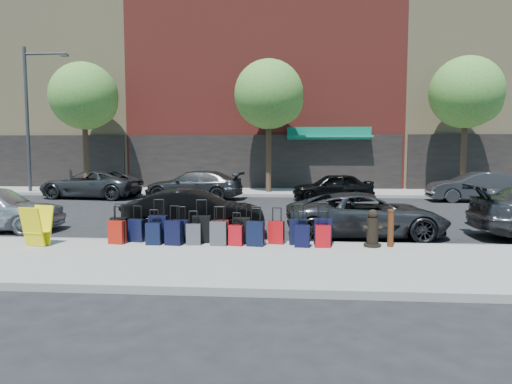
# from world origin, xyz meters

# --- Properties ---
(ground) EXTENTS (120.00, 120.00, 0.00)m
(ground) POSITION_xyz_m (0.00, 0.00, 0.00)
(ground) COLOR black
(ground) RESTS_ON ground
(sidewalk_near) EXTENTS (60.00, 4.00, 0.15)m
(sidewalk_near) POSITION_xyz_m (0.00, -6.50, 0.07)
(sidewalk_near) COLOR gray
(sidewalk_near) RESTS_ON ground
(sidewalk_far) EXTENTS (60.00, 4.00, 0.15)m
(sidewalk_far) POSITION_xyz_m (0.00, 10.00, 0.07)
(sidewalk_far) COLOR gray
(sidewalk_far) RESTS_ON ground
(curb_near) EXTENTS (60.00, 0.08, 0.15)m
(curb_near) POSITION_xyz_m (0.00, -4.48, 0.07)
(curb_near) COLOR gray
(curb_near) RESTS_ON ground
(curb_far) EXTENTS (60.00, 0.08, 0.15)m
(curb_far) POSITION_xyz_m (0.00, 7.98, 0.07)
(curb_far) COLOR gray
(curb_far) RESTS_ON ground
(building_left) EXTENTS (15.00, 12.12, 16.00)m
(building_left) POSITION_xyz_m (-16.00, 17.98, 7.98)
(building_left) COLOR #98855D
(building_left) RESTS_ON ground
(building_center) EXTENTS (17.00, 12.85, 20.00)m
(building_center) POSITION_xyz_m (0.00, 17.99, 9.98)
(building_center) COLOR maroon
(building_center) RESTS_ON ground
(building_right) EXTENTS (15.00, 12.12, 18.00)m
(building_right) POSITION_xyz_m (16.00, 17.99, 8.98)
(building_right) COLOR #98855D
(building_right) RESTS_ON ground
(tree_left) EXTENTS (3.80, 3.80, 7.27)m
(tree_left) POSITION_xyz_m (-9.86, 9.50, 5.41)
(tree_left) COLOR black
(tree_left) RESTS_ON sidewalk_far
(tree_center) EXTENTS (3.80, 3.80, 7.27)m
(tree_center) POSITION_xyz_m (0.64, 9.50, 5.41)
(tree_center) COLOR black
(tree_center) RESTS_ON sidewalk_far
(tree_right) EXTENTS (3.80, 3.80, 7.27)m
(tree_right) POSITION_xyz_m (11.14, 9.50, 5.41)
(tree_right) COLOR black
(tree_right) RESTS_ON sidewalk_far
(streetlight) EXTENTS (2.59, 0.18, 8.00)m
(streetlight) POSITION_xyz_m (-12.80, 8.80, 4.66)
(streetlight) COLOR #333338
(streetlight) RESTS_ON sidewalk_far
(suitcase_front_0) EXTENTS (0.40, 0.22, 0.96)m
(suitcase_front_0) POSITION_xyz_m (-2.56, -4.75, 0.45)
(suitcase_front_0) COLOR black
(suitcase_front_0) RESTS_ON sidewalk_near
(suitcase_front_1) EXTENTS (0.41, 0.27, 0.91)m
(suitcase_front_1) POSITION_xyz_m (-2.08, -4.81, 0.44)
(suitcase_front_1) COLOR black
(suitcase_front_1) RESTS_ON sidewalk_near
(suitcase_front_2) EXTENTS (0.45, 0.25, 1.08)m
(suitcase_front_2) POSITION_xyz_m (-1.51, -4.85, 0.49)
(suitcase_front_2) COLOR black
(suitcase_front_2) RESTS_ON sidewalk_near
(suitcase_front_3) EXTENTS (0.38, 0.22, 0.90)m
(suitcase_front_3) POSITION_xyz_m (-0.96, -4.77, 0.43)
(suitcase_front_3) COLOR black
(suitcase_front_3) RESTS_ON sidewalk_near
(suitcase_front_4) EXTENTS (0.47, 0.29, 1.07)m
(suitcase_front_4) POSITION_xyz_m (-0.43, -4.79, 0.49)
(suitcase_front_4) COLOR black
(suitcase_front_4) RESTS_ON sidewalk_near
(suitcase_front_5) EXTENTS (0.41, 0.26, 0.92)m
(suitcase_front_5) POSITION_xyz_m (0.06, -4.83, 0.44)
(suitcase_front_5) COLOR maroon
(suitcase_front_5) RESTS_ON sidewalk_near
(suitcase_front_6) EXTENTS (0.43, 0.24, 1.03)m
(suitcase_front_6) POSITION_xyz_m (0.57, -4.82, 0.47)
(suitcase_front_6) COLOR black
(suitcase_front_6) RESTS_ON sidewalk_near
(suitcase_front_7) EXTENTS (0.37, 0.22, 0.88)m
(suitcase_front_7) POSITION_xyz_m (0.92, -4.85, 0.43)
(suitcase_front_7) COLOR black
(suitcase_front_7) RESTS_ON sidewalk_near
(suitcase_front_8) EXTENTS (0.40, 0.26, 0.90)m
(suitcase_front_8) POSITION_xyz_m (1.43, -4.80, 0.43)
(suitcase_front_8) COLOR #B30B10
(suitcase_front_8) RESTS_ON sidewalk_near
(suitcase_front_9) EXTENTS (0.42, 0.24, 0.99)m
(suitcase_front_9) POSITION_xyz_m (1.97, -4.84, 0.46)
(suitcase_front_9) COLOR black
(suitcase_front_9) RESTS_ON sidewalk_near
(suitcase_front_10) EXTENTS (0.44, 0.26, 1.03)m
(suitcase_front_10) POSITION_xyz_m (2.57, -4.79, 0.47)
(suitcase_front_10) COLOR black
(suitcase_front_10) RESTS_ON sidewalk_near
(suitcase_back_0) EXTENTS (0.42, 0.28, 0.92)m
(suitcase_back_0) POSITION_xyz_m (-2.48, -5.10, 0.44)
(suitcase_back_0) COLOR #A5170A
(suitcase_back_0) RESTS_ON sidewalk_near
(suitcase_back_2) EXTENTS (0.36, 0.21, 0.86)m
(suitcase_back_2) POSITION_xyz_m (-1.54, -5.15, 0.42)
(suitcase_back_2) COLOR black
(suitcase_back_2) RESTS_ON sidewalk_near
(suitcase_back_3) EXTENTS (0.43, 0.29, 0.96)m
(suitcase_back_3) POSITION_xyz_m (-1.04, -5.14, 0.45)
(suitcase_back_3) COLOR black
(suitcase_back_3) RESTS_ON sidewalk_near
(suitcase_back_4) EXTENTS (0.38, 0.26, 0.83)m
(suitcase_back_4) POSITION_xyz_m (-0.58, -5.08, 0.41)
(suitcase_back_4) COLOR #404146
(suitcase_back_4) RESTS_ON sidewalk_near
(suitcase_back_5) EXTENTS (0.40, 0.24, 0.94)m
(suitcase_back_5) POSITION_xyz_m (0.05, -5.10, 0.44)
(suitcase_back_5) COLOR #3F3F44
(suitcase_back_5) RESTS_ON sidewalk_near
(suitcase_back_6) EXTENTS (0.37, 0.25, 0.80)m
(suitcase_back_6) POSITION_xyz_m (0.47, -5.09, 0.40)
(suitcase_back_6) COLOR #B30B15
(suitcase_back_6) RESTS_ON sidewalk_near
(suitcase_back_7) EXTENTS (0.43, 0.28, 0.96)m
(suitcase_back_7) POSITION_xyz_m (0.94, -5.10, 0.45)
(suitcase_back_7) COLOR black
(suitcase_back_7) RESTS_ON sidewalk_near
(suitcase_back_9) EXTENTS (0.37, 0.24, 0.85)m
(suitcase_back_9) POSITION_xyz_m (2.06, -5.13, 0.42)
(suitcase_back_9) COLOR black
(suitcase_back_9) RESTS_ON sidewalk_near
(suitcase_back_10) EXTENTS (0.36, 0.22, 0.85)m
(suitcase_back_10) POSITION_xyz_m (2.54, -5.12, 0.42)
(suitcase_back_10) COLOR #AF0B12
(suitcase_back_10) RESTS_ON sidewalk_near
(fire_hydrant) EXTENTS (0.45, 0.40, 0.90)m
(fire_hydrant) POSITION_xyz_m (3.73, -4.95, 0.56)
(fire_hydrant) COLOR black
(fire_hydrant) RESTS_ON sidewalk_near
(bollard) EXTENTS (0.16, 0.16, 0.89)m
(bollard) POSITION_xyz_m (4.16, -4.92, 0.61)
(bollard) COLOR #38190C
(bollard) RESTS_ON sidewalk_near
(display_rack) EXTENTS (0.63, 0.67, 0.95)m
(display_rack) POSITION_xyz_m (-4.29, -5.49, 0.62)
(display_rack) COLOR yellow
(display_rack) RESTS_ON sidewalk_near
(car_near_1) EXTENTS (4.11, 1.72, 1.32)m
(car_near_1) POSITION_xyz_m (-0.97, -3.08, 0.66)
(car_near_1) COLOR black
(car_near_1) RESTS_ON ground
(car_near_2) EXTENTS (4.62, 2.32, 1.25)m
(car_near_2) POSITION_xyz_m (3.91, -2.88, 0.63)
(car_near_2) COLOR #323234
(car_near_2) RESTS_ON ground
(car_far_0) EXTENTS (5.36, 2.96, 1.42)m
(car_far_0) POSITION_xyz_m (-8.51, 6.72, 0.71)
(car_far_0) COLOR #353538
(car_far_0) RESTS_ON ground
(car_far_1) EXTENTS (5.05, 2.32, 1.43)m
(car_far_1) POSITION_xyz_m (-3.11, 6.61, 0.72)
(car_far_1) COLOR #2F2F31
(car_far_1) RESTS_ON ground
(car_far_2) EXTENTS (4.06, 1.98, 1.33)m
(car_far_2) POSITION_xyz_m (3.80, 6.63, 0.67)
(car_far_2) COLOR black
(car_far_2) RESTS_ON ground
(car_far_3) EXTENTS (4.35, 1.63, 1.42)m
(car_far_3) POSITION_xyz_m (10.51, 6.52, 0.71)
(car_far_3) COLOR #333336
(car_far_3) RESTS_ON ground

